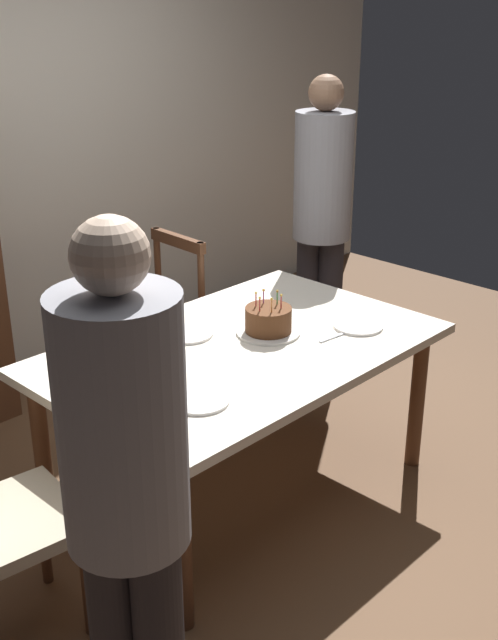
% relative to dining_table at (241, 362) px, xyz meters
% --- Properties ---
extents(ground, '(6.40, 6.40, 0.00)m').
position_rel_dining_table_xyz_m(ground, '(0.00, 0.00, -0.65)').
color(ground, brown).
extents(dining_table, '(1.67, 1.07, 0.73)m').
position_rel_dining_table_xyz_m(dining_table, '(0.00, 0.00, 0.00)').
color(dining_table, silver).
rests_on(dining_table, ground).
extents(birthday_cake, '(0.28, 0.28, 0.19)m').
position_rel_dining_table_xyz_m(birthday_cake, '(0.17, 0.00, 0.13)').
color(birthday_cake, silver).
rests_on(birthday_cake, dining_table).
extents(plate_near_celebrant, '(0.22, 0.22, 0.01)m').
position_rel_dining_table_xyz_m(plate_near_celebrant, '(-0.46, -0.24, 0.08)').
color(plate_near_celebrant, white).
rests_on(plate_near_celebrant, dining_table).
extents(plate_far_side, '(0.22, 0.22, 0.01)m').
position_rel_dining_table_xyz_m(plate_far_side, '(-0.08, 0.24, 0.08)').
color(plate_far_side, white).
rests_on(plate_far_side, dining_table).
extents(plate_near_guest, '(0.22, 0.22, 0.01)m').
position_rel_dining_table_xyz_m(plate_near_guest, '(0.50, -0.24, 0.08)').
color(plate_near_guest, white).
rests_on(plate_near_guest, dining_table).
extents(fork_near_celebrant, '(0.18, 0.03, 0.01)m').
position_rel_dining_table_xyz_m(fork_near_celebrant, '(-0.62, -0.24, 0.08)').
color(fork_near_celebrant, silver).
rests_on(fork_near_celebrant, dining_table).
extents(fork_far_side, '(0.18, 0.04, 0.01)m').
position_rel_dining_table_xyz_m(fork_far_side, '(-0.24, 0.22, 0.08)').
color(fork_far_side, silver).
rests_on(fork_far_side, dining_table).
extents(fork_near_guest, '(0.18, 0.04, 0.01)m').
position_rel_dining_table_xyz_m(fork_near_guest, '(0.34, -0.23, 0.08)').
color(fork_near_guest, silver).
rests_on(fork_near_guest, dining_table).
extents(chair_spindle_back, '(0.46, 0.46, 0.95)m').
position_rel_dining_table_xyz_m(chair_spindle_back, '(0.23, 0.85, -0.19)').
color(chair_spindle_back, '#56331E').
rests_on(chair_spindle_back, ground).
extents(person_celebrant, '(0.32, 0.32, 1.65)m').
position_rel_dining_table_xyz_m(person_celebrant, '(-1.17, -0.74, 0.29)').
color(person_celebrant, '#262328').
rests_on(person_celebrant, ground).
extents(person_guest, '(0.32, 0.32, 1.71)m').
position_rel_dining_table_xyz_m(person_guest, '(1.19, 0.54, 0.33)').
color(person_guest, '#262328').
rests_on(person_guest, ground).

